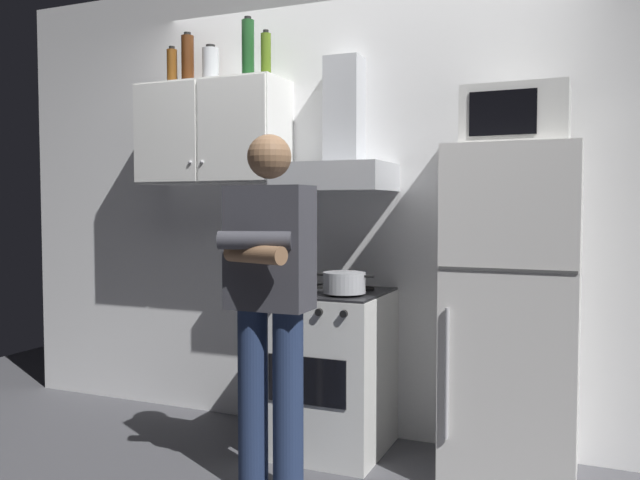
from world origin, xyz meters
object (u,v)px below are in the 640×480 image
range_hood (338,155)px  bottle_beer_brown (172,68)px  bottle_rum_dark (188,60)px  bottle_canister_steel (211,66)px  microwave (516,117)px  cooking_pot (344,283)px  upper_cabinet (213,134)px  refrigerator (513,314)px  bottle_wine_green (248,49)px  bottle_olive_oil (266,55)px  stove_oven (329,370)px  person_standing (269,298)px

range_hood → bottle_beer_brown: 1.23m
bottle_rum_dark → bottle_canister_steel: (0.14, 0.04, -0.04)m
microwave → cooking_pot: size_ratio=1.50×
upper_cabinet → refrigerator: bearing=-4.1°
range_hood → microwave: range_hood is taller
bottle_wine_green → bottle_rum_dark: bearing=178.8°
cooking_pot → bottle_olive_oil: size_ratio=1.20×
bottle_canister_steel → bottle_beer_brown: size_ratio=0.96×
refrigerator → upper_cabinet: bearing=175.9°
upper_cabinet → bottle_beer_brown: (-0.29, 0.01, 0.41)m
stove_oven → microwave: bearing=1.2°
upper_cabinet → range_hood: size_ratio=1.20×
person_standing → bottle_olive_oil: size_ratio=6.16×
bottle_beer_brown → bottle_olive_oil: bearing=-1.9°
microwave → bottle_olive_oil: (-1.38, 0.09, 0.44)m
bottle_wine_green → range_hood: bearing=1.4°
range_hood → stove_oven: bearing=-90.0°
bottle_rum_dark → microwave: bearing=-3.1°
bottle_wine_green → cooking_pot: bearing=-18.8°
cooking_pot → bottle_beer_brown: 1.76m
cooking_pot → bottle_beer_brown: bearing=168.4°
bottle_rum_dark → bottle_beer_brown: bottle_rum_dark is taller
bottle_wine_green → refrigerator: bearing=-4.3°
person_standing → bottle_beer_brown: size_ratio=6.81×
stove_oven → bottle_olive_oil: (-0.43, 0.11, 1.74)m
microwave → person_standing: (-1.00, -0.62, -0.84)m
upper_cabinet → person_standing: 1.35m
stove_oven → bottle_olive_oil: size_ratio=3.29×
microwave → bottle_beer_brown: bottle_beer_brown is taller
cooking_pot → bottle_olive_oil: bottle_olive_oil is taller
microwave → bottle_beer_brown: (-2.04, 0.11, 0.42)m
refrigerator → stove_oven: bearing=-180.0°
person_standing → bottle_rum_dark: (-0.92, 0.73, 1.30)m
bottle_wine_green → bottle_canister_steel: size_ratio=1.53×
microwave → bottle_beer_brown: size_ratio=1.99×
microwave → cooking_pot: microwave is taller
microwave → bottle_wine_green: bottle_wine_green is taller
refrigerator → person_standing: person_standing is taller
microwave → bottle_olive_oil: bottle_olive_oil is taller
upper_cabinet → person_standing: bearing=-44.3°
bottle_rum_dark → range_hood: bearing=0.2°
upper_cabinet → microwave: bearing=-3.5°
bottle_olive_oil → refrigerator: bearing=-4.6°
stove_oven → person_standing: bearing=-94.7°
bottle_wine_green → bottle_beer_brown: (-0.54, 0.02, -0.06)m
range_hood → refrigerator: range_hood is taller
stove_oven → bottle_wine_green: (-0.55, 0.11, 1.79)m
microwave → bottle_olive_oil: size_ratio=1.80×
bottle_olive_oil → bottle_beer_brown: bottle_olive_oil is taller
refrigerator → range_hood: bearing=172.5°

